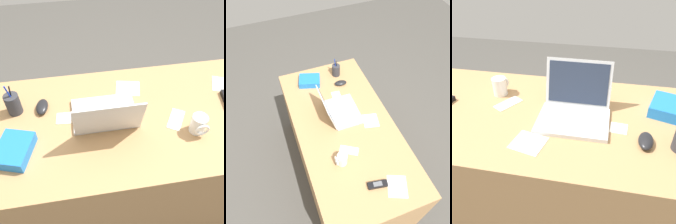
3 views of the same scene
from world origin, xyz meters
The scene contains 12 objects.
ground_plane centered at (0.00, 0.00, 0.00)m, with size 6.00×6.00×0.00m, color #4C4944.
desk centered at (0.00, 0.00, 0.37)m, with size 1.46×0.75×0.74m, color tan.
laptop centered at (0.13, 0.01, 0.79)m, with size 0.32×0.29×0.23m.
computer_mouse centered at (0.44, -0.13, 0.76)m, with size 0.06×0.11×0.03m, color black.
coffee_mug_white centered at (-0.28, 0.14, 0.79)m, with size 0.07×0.08×0.09m.
cordless_phone centered at (-0.51, -0.03, 0.75)m, with size 0.07×0.14×0.03m.
pen_holder centered at (0.57, -0.13, 0.80)m, with size 0.07×0.07×0.18m.
snack_bag centered at (0.55, 0.13, 0.77)m, with size 0.14×0.18×0.05m, color blue.
paper_note_near_laptop centered at (0.34, -0.05, 0.74)m, with size 0.07×0.07×0.00m, color white.
paper_note_left centered at (-0.02, -0.21, 0.74)m, with size 0.13×0.12×0.00m, color white.
paper_note_right centered at (-0.21, 0.05, 0.74)m, with size 0.06×0.14×0.00m, color white.
paper_note_front centered at (-0.56, -0.14, 0.74)m, with size 0.15×0.13×0.00m, color white.
Camera 2 is at (-0.99, 0.43, 2.28)m, focal length 38.79 mm.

